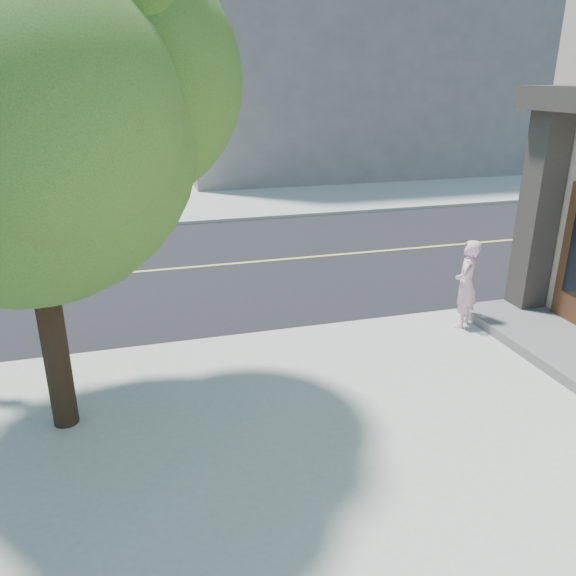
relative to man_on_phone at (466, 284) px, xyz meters
name	(u,v)px	position (x,y,z in m)	size (l,w,h in m)	color
ground	(5,368)	(-8.14, 0.75, -0.96)	(140.00, 140.00, 0.00)	black
road_ew	(39,280)	(-8.14, 5.25, -0.95)	(140.00, 9.00, 0.01)	black
sidewalk_ne	(330,161)	(5.36, 22.25, -0.90)	(29.00, 25.00, 0.12)	#AAAA9A
filler_ne	(339,26)	(5.86, 22.75, 6.16)	(18.00, 16.00, 14.00)	slate
man_on_phone	(466,284)	(0.00, 0.00, 0.00)	(0.61, 0.40, 1.67)	#FCB8D4
street_tree	(24,87)	(-6.87, -1.37, 3.50)	(5.06, 4.60, 6.71)	black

